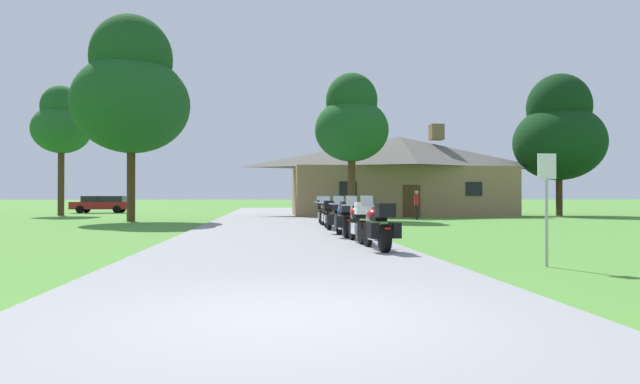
% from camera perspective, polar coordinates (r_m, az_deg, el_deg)
% --- Properties ---
extents(ground_plane, '(500.00, 500.00, 0.00)m').
position_cam_1_polar(ground_plane, '(25.73, -4.96, -3.47)').
color(ground_plane, '#4C8433').
extents(asphalt_driveway, '(6.40, 80.00, 0.06)m').
position_cam_1_polar(asphalt_driveway, '(23.73, -4.90, -3.64)').
color(asphalt_driveway, gray).
rests_on(asphalt_driveway, ground).
extents(motorcycle_red_nearest_to_camera, '(0.82, 2.08, 1.30)m').
position_cam_1_polar(motorcycle_red_nearest_to_camera, '(12.87, 6.19, -3.70)').
color(motorcycle_red_nearest_to_camera, black).
rests_on(motorcycle_red_nearest_to_camera, asphalt_driveway).
extents(motorcycle_red_second_in_row, '(0.66, 2.08, 1.30)m').
position_cam_1_polar(motorcycle_red_second_in_row, '(15.04, 4.04, -3.20)').
color(motorcycle_red_second_in_row, black).
rests_on(motorcycle_red_second_in_row, asphalt_driveway).
extents(motorcycle_blue_third_in_row, '(0.74, 2.08, 1.30)m').
position_cam_1_polar(motorcycle_blue_third_in_row, '(17.16, 2.60, -2.91)').
color(motorcycle_blue_third_in_row, black).
rests_on(motorcycle_blue_third_in_row, asphalt_driveway).
extents(motorcycle_black_fourth_in_row, '(0.84, 2.08, 1.30)m').
position_cam_1_polar(motorcycle_black_fourth_in_row, '(18.87, 1.95, -2.69)').
color(motorcycle_black_fourth_in_row, black).
rests_on(motorcycle_black_fourth_in_row, asphalt_driveway).
extents(motorcycle_white_fifth_in_row, '(0.66, 2.08, 1.30)m').
position_cam_1_polar(motorcycle_white_fifth_in_row, '(21.28, 0.84, -2.42)').
color(motorcycle_white_fifth_in_row, black).
rests_on(motorcycle_white_fifth_in_row, asphalt_driveway).
extents(motorcycle_orange_sixth_in_row, '(0.66, 2.08, 1.30)m').
position_cam_1_polar(motorcycle_orange_sixth_in_row, '(23.09, 0.59, -2.27)').
color(motorcycle_orange_sixth_in_row, black).
rests_on(motorcycle_orange_sixth_in_row, asphalt_driveway).
extents(motorcycle_blue_farthest_in_row, '(0.66, 2.08, 1.30)m').
position_cam_1_polar(motorcycle_blue_farthest_in_row, '(25.44, 0.10, -2.11)').
color(motorcycle_blue_farthest_in_row, black).
rests_on(motorcycle_blue_farthest_in_row, asphalt_driveway).
extents(stone_lodge, '(15.67, 6.69, 6.46)m').
position_cam_1_polar(stone_lodge, '(38.38, 8.40, 1.78)').
color(stone_lodge, '#896B4C').
rests_on(stone_lodge, ground).
extents(bystander_red_shirt_near_lodge, '(0.28, 0.54, 1.69)m').
position_cam_1_polar(bystander_red_shirt_near_lodge, '(31.76, 10.14, -1.19)').
color(bystander_red_shirt_near_lodge, black).
rests_on(bystander_red_shirt_near_lodge, ground).
extents(metal_signpost_roadside, '(0.36, 0.06, 2.14)m').
position_cam_1_polar(metal_signpost_roadside, '(11.06, 22.77, -0.32)').
color(metal_signpost_roadside, '#9EA0A5').
rests_on(metal_signpost_roadside, ground).
extents(tree_left_far, '(4.05, 4.05, 9.32)m').
position_cam_1_polar(tree_left_far, '(43.30, -25.60, 6.55)').
color(tree_left_far, '#422D19').
rests_on(tree_left_far, ground).
extents(tree_by_lodge_front, '(4.24, 4.24, 8.45)m').
position_cam_1_polar(tree_by_lodge_front, '(31.37, 3.35, 7.39)').
color(tree_by_lodge_front, '#422D19').
rests_on(tree_by_lodge_front, ground).
extents(tree_left_near, '(6.21, 6.21, 11.14)m').
position_cam_1_polar(tree_left_near, '(31.36, -19.26, 10.05)').
color(tree_left_near, '#422D19').
rests_on(tree_left_near, ground).
extents(tree_right_of_lodge, '(6.25, 6.25, 10.00)m').
position_cam_1_polar(tree_right_of_lodge, '(41.85, 23.87, 5.80)').
color(tree_right_of_lodge, '#422D19').
rests_on(tree_right_of_lodge, ground).
extents(parked_red_suv_far_left, '(4.66, 2.03, 1.40)m').
position_cam_1_polar(parked_red_suv_far_left, '(47.99, -21.96, -1.14)').
color(parked_red_suv_far_left, maroon).
rests_on(parked_red_suv_far_left, ground).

